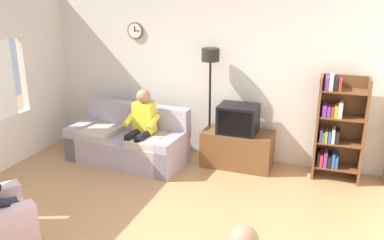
# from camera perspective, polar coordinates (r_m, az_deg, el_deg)

# --- Properties ---
(ground_plane) EXTENTS (12.00, 12.00, 0.00)m
(ground_plane) POSITION_cam_1_polar(r_m,az_deg,el_deg) (4.97, -7.27, -15.46)
(ground_plane) COLOR #B27F51
(back_wall_assembly) EXTENTS (6.20, 0.17, 2.70)m
(back_wall_assembly) POSITION_cam_1_polar(r_m,az_deg,el_deg) (6.76, 2.48, 6.23)
(back_wall_assembly) COLOR silver
(back_wall_assembly) RESTS_ON ground_plane
(couch) EXTENTS (1.96, 1.02, 0.90)m
(couch) POSITION_cam_1_polar(r_m,az_deg,el_deg) (6.77, -8.91, -3.12)
(couch) COLOR #A899A8
(couch) RESTS_ON ground_plane
(tv_stand) EXTENTS (1.10, 0.56, 0.58)m
(tv_stand) POSITION_cam_1_polar(r_m,az_deg,el_deg) (6.54, 6.40, -4.02)
(tv_stand) COLOR brown
(tv_stand) RESTS_ON ground_plane
(tv) EXTENTS (0.60, 0.49, 0.44)m
(tv) POSITION_cam_1_polar(r_m,az_deg,el_deg) (6.34, 6.51, 0.16)
(tv) COLOR black
(tv) RESTS_ON tv_stand
(bookshelf) EXTENTS (0.68, 0.36, 1.57)m
(bookshelf) POSITION_cam_1_polar(r_m,az_deg,el_deg) (6.29, 19.66, -0.98)
(bookshelf) COLOR brown
(bookshelf) RESTS_ON ground_plane
(floor_lamp) EXTENTS (0.28, 0.28, 1.85)m
(floor_lamp) POSITION_cam_1_polar(r_m,az_deg,el_deg) (6.42, 2.58, 6.50)
(floor_lamp) COLOR black
(floor_lamp) RESTS_ON ground_plane
(person_on_couch) EXTENTS (0.53, 0.56, 1.24)m
(person_on_couch) POSITION_cam_1_polar(r_m,az_deg,el_deg) (6.42, -7.16, -0.59)
(person_on_couch) COLOR yellow
(person_on_couch) RESTS_ON ground_plane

